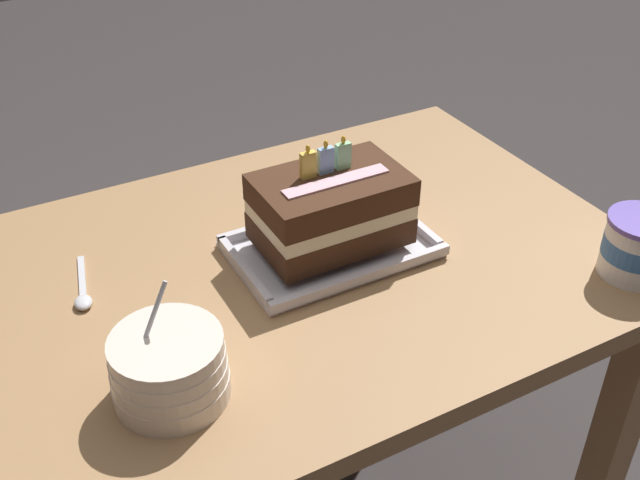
{
  "coord_description": "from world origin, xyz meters",
  "views": [
    {
      "loc": [
        -0.45,
        -0.86,
        1.4
      ],
      "look_at": [
        0.02,
        -0.0,
        0.72
      ],
      "focal_mm": 42.82,
      "sensor_mm": 36.0,
      "label": 1
    }
  ],
  "objects": [
    {
      "name": "foil_tray",
      "position": [
        0.04,
        -0.0,
        0.7
      ],
      "size": [
        0.31,
        0.2,
        0.02
      ],
      "color": "silver",
      "rests_on": "dining_table"
    },
    {
      "name": "serving_spoon_near_tray",
      "position": [
        -0.34,
        0.07,
        0.7
      ],
      "size": [
        0.05,
        0.14,
        0.01
      ],
      "color": "silver",
      "rests_on": "dining_table"
    },
    {
      "name": "ice_cream_tub",
      "position": [
        0.42,
        -0.27,
        0.74
      ],
      "size": [
        0.11,
        0.11,
        0.1
      ],
      "color": "white",
      "rests_on": "dining_table"
    },
    {
      "name": "dining_table",
      "position": [
        0.0,
        0.0,
        0.59
      ],
      "size": [
        1.02,
        0.73,
        0.69
      ],
      "color": "#9E754C",
      "rests_on": "ground_plane"
    },
    {
      "name": "bowl_stack",
      "position": [
        -0.29,
        -0.18,
        0.74
      ],
      "size": [
        0.15,
        0.15,
        0.15
      ],
      "color": "silver",
      "rests_on": "dining_table"
    },
    {
      "name": "birthday_cake",
      "position": [
        0.04,
        -0.0,
        0.78
      ],
      "size": [
        0.23,
        0.15,
        0.17
      ],
      "color": "#3F2415",
      "rests_on": "foil_tray"
    }
  ]
}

